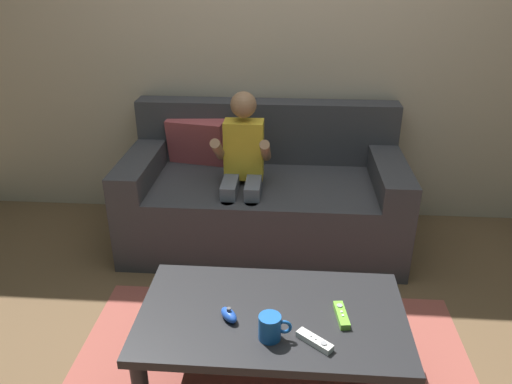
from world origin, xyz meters
TOP-DOWN VIEW (x-y plane):
  - ground_plane at (0.00, 0.00)m, footprint 10.31×10.31m
  - wall_back at (0.00, 1.45)m, footprint 5.16×0.05m
  - couch at (-0.09, 1.06)m, footprint 1.62×0.80m
  - person_seated_on_couch at (-0.19, 0.88)m, footprint 0.31×0.38m
  - coffee_table at (0.02, -0.15)m, footprint 1.01×0.58m
  - game_remote_lime_near_edge at (0.28, -0.16)m, footprint 0.05×0.14m
  - nunchuk_blue at (-0.14, -0.20)m, footprint 0.09×0.10m
  - game_remote_white_far_corner at (0.18, -0.31)m, footprint 0.13×0.12m
  - coffee_mug at (0.02, -0.29)m, footprint 0.12×0.08m

SIDE VIEW (x-z plane):
  - ground_plane at x=0.00m, z-range 0.00..0.00m
  - couch at x=-0.09m, z-range -0.11..0.69m
  - coffee_table at x=0.02m, z-range 0.14..0.52m
  - game_remote_lime_near_edge at x=0.28m, z-range 0.38..0.41m
  - game_remote_white_far_corner at x=0.18m, z-range 0.38..0.41m
  - nunchuk_blue at x=-0.14m, z-range 0.38..0.43m
  - coffee_mug at x=0.02m, z-range 0.39..0.48m
  - person_seated_on_couch at x=-0.19m, z-range 0.07..1.02m
  - wall_back at x=0.00m, z-range 0.00..2.50m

